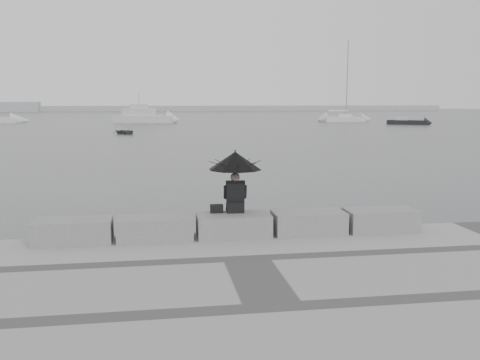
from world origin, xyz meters
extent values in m
plane|color=#414446|center=(0.00, 0.00, 0.00)|extent=(360.00, 360.00, 0.00)
cube|color=slate|center=(-3.40, -0.45, 0.75)|extent=(1.60, 0.80, 0.50)
cube|color=slate|center=(-1.70, -0.45, 0.75)|extent=(1.60, 0.80, 0.50)
cube|color=slate|center=(0.00, -0.45, 0.75)|extent=(1.60, 0.80, 0.50)
cube|color=slate|center=(1.70, -0.45, 0.75)|extent=(1.60, 0.80, 0.50)
cube|color=slate|center=(3.40, -0.45, 0.75)|extent=(1.60, 0.80, 0.50)
sphere|color=#726056|center=(0.07, -0.19, 1.78)|extent=(0.21, 0.21, 0.21)
cylinder|color=black|center=(0.07, -0.20, 1.85)|extent=(0.02, 0.02, 1.00)
cone|color=black|center=(0.07, -0.20, 2.15)|extent=(1.19, 1.19, 0.40)
sphere|color=black|center=(0.07, -0.20, 2.37)|extent=(0.04, 0.04, 0.04)
cube|color=black|center=(-0.35, -0.22, 1.09)|extent=(0.28, 0.16, 0.18)
cube|color=#9EA1A3|center=(0.00, 155.00, 0.80)|extent=(180.00, 6.00, 1.60)
cube|color=silver|center=(27.96, 70.31, 0.35)|extent=(6.56, 2.49, 0.90)
cube|color=silver|center=(27.96, 70.31, 0.95)|extent=(2.31, 1.63, 0.50)
cylinder|color=gray|center=(27.96, 70.31, 6.80)|extent=(0.16, 0.16, 12.00)
cylinder|color=gray|center=(27.96, 70.31, 1.60)|extent=(3.67, 0.15, 0.10)
cube|color=silver|center=(-3.28, 71.19, 0.50)|extent=(9.53, 5.49, 1.20)
cube|color=silver|center=(-3.28, 71.19, 1.60)|extent=(5.01, 3.51, 1.20)
cube|color=silver|center=(-3.28, 71.19, 2.50)|extent=(2.66, 2.23, 0.60)
cylinder|color=gray|center=(-3.28, 71.19, 3.60)|extent=(0.08, 0.08, 1.60)
cube|color=black|center=(33.66, 59.82, 0.25)|extent=(5.65, 4.17, 0.70)
cube|color=silver|center=(33.66, 59.82, 0.75)|extent=(2.05, 1.87, 0.50)
imported|color=slate|center=(-4.73, 44.12, 0.24)|extent=(3.02, 2.73, 0.49)
camera|label=1|loc=(-1.63, -11.76, 3.48)|focal=40.00mm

